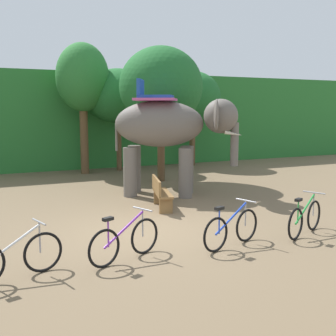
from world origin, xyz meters
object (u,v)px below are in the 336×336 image
bike_white (14,257)px  bike_purple (125,240)px  elephant (169,128)px  bike_green (305,218)px  tree_far_left (193,98)px  tree_far_right (83,79)px  wooden_bench (160,192)px  tree_left (118,96)px  tree_center_right (161,87)px  bike_blue (232,228)px

bike_white → bike_purple: 1.96m
elephant → bike_green: size_ratio=2.57×
tree_far_left → elephant: (-4.18, -6.30, -1.19)m
tree_far_right → bike_green: size_ratio=3.59×
elephant → bike_white: size_ratio=2.45×
bike_green → wooden_bench: bike_green is taller
tree_far_right → bike_white: 12.33m
tree_far_right → bike_green: 12.02m
tree_far_left → bike_white: (-9.43, -11.59, -3.01)m
tree_far_right → tree_left: (1.69, 0.33, -0.71)m
tree_center_right → elephant: bearing=-108.0°
bike_purple → bike_blue: (2.25, -0.15, 0.00)m
bike_green → tree_far_right: bearing=101.8°
elephant → tree_far_left: bearing=56.4°
tree_far_left → bike_white: size_ratio=2.84×
elephant → bike_purple: 6.43m
tree_far_right → bike_green: tree_far_right is taller
wooden_bench → tree_center_right: bearing=66.2°
bike_white → bike_green: (6.16, -0.06, 0.00)m
tree_center_right → bike_blue: size_ratio=3.18×
bike_white → tree_left: bearing=64.3°
bike_purple → bike_green: (4.20, -0.15, 0.00)m
tree_left → elephant: tree_left is taller
elephant → bike_blue: bearing=-101.1°
tree_center_right → bike_blue: 8.84m
tree_far_left → bike_white: 15.25m
tree_far_left → wooden_bench: size_ratio=3.03×
elephant → bike_white: bearing=-134.8°
wooden_bench → bike_blue: bearing=-90.1°
bike_green → tree_center_right: bearing=90.4°
tree_far_right → tree_center_right: size_ratio=1.08×
bike_white → elephant: bearing=45.2°
bike_white → wooden_bench: bike_white is taller
tree_center_right → wooden_bench: size_ratio=3.36×
tree_far_left → wooden_bench: (-5.22, -7.98, -2.92)m
tree_far_left → elephant: 7.65m
tree_far_left → bike_blue: (-5.23, -11.66, -3.01)m
tree_left → elephant: size_ratio=1.15×
tree_far_right → bike_white: tree_far_right is taller
elephant → bike_green: 5.73m
tree_far_right → elephant: 6.30m
tree_far_left → bike_purple: (-7.48, -11.51, -3.01)m
tree_left → bike_blue: tree_left is taller
tree_left → bike_green: 11.92m
elephant → wooden_bench: size_ratio=2.61×
elephant → bike_blue: elephant is taller
elephant → tree_left: bearing=87.6°
bike_purple → wooden_bench: bearing=57.5°
bike_blue → tree_far_right: bearing=92.0°
elephant → bike_purple: elephant is taller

